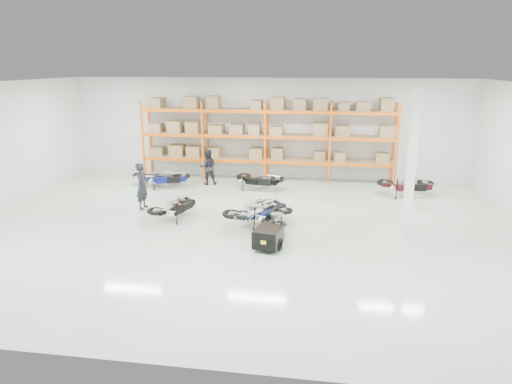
% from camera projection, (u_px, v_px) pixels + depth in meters
% --- Properties ---
extents(room, '(18.00, 18.00, 18.00)m').
position_uv_depth(room, '(240.00, 160.00, 14.06)').
color(room, '#B7CCB8').
rests_on(room, ground).
extents(pallet_rack, '(11.28, 0.98, 3.62)m').
position_uv_depth(pallet_rack, '(266.00, 130.00, 20.19)').
color(pallet_rack, '#F25E0C').
rests_on(pallet_rack, ground).
extents(structural_column, '(0.25, 0.25, 4.50)m').
position_uv_depth(structural_column, '(412.00, 162.00, 13.79)').
color(structural_column, white).
rests_on(structural_column, ground).
extents(moto_blue_centre, '(1.71, 2.08, 1.21)m').
position_uv_depth(moto_blue_centre, '(264.00, 208.00, 14.89)').
color(moto_blue_centre, '#061345').
rests_on(moto_blue_centre, ground).
extents(moto_silver_left, '(1.79, 2.06, 1.20)m').
position_uv_depth(moto_silver_left, '(253.00, 207.00, 14.95)').
color(moto_silver_left, silver).
rests_on(moto_silver_left, ground).
extents(moto_black_far_left, '(1.39, 1.90, 1.11)m').
position_uv_depth(moto_black_far_left, '(175.00, 204.00, 15.46)').
color(moto_black_far_left, black).
rests_on(moto_black_far_left, ground).
extents(moto_touring_right, '(0.95, 1.72, 1.07)m').
position_uv_depth(moto_touring_right, '(275.00, 215.00, 14.42)').
color(moto_touring_right, black).
rests_on(moto_touring_right, ground).
extents(trailer, '(0.85, 1.53, 0.62)m').
position_uv_depth(trailer, '(268.00, 237.00, 12.94)').
color(trailer, black).
rests_on(trailer, ground).
extents(moto_back_a, '(1.87, 1.24, 1.11)m').
position_uv_depth(moto_back_a, '(166.00, 176.00, 19.34)').
color(moto_back_a, navy).
rests_on(moto_back_a, ground).
extents(moto_back_b, '(1.80, 1.15, 1.08)m').
position_uv_depth(moto_back_b, '(154.00, 174.00, 19.61)').
color(moto_back_b, '#A9ADB3').
rests_on(moto_back_b, ground).
extents(moto_back_c, '(1.97, 1.27, 1.18)m').
position_uv_depth(moto_back_c, '(258.00, 177.00, 19.00)').
color(moto_back_c, black).
rests_on(moto_back_c, ground).
extents(moto_back_d, '(2.03, 1.19, 1.25)m').
position_uv_depth(moto_back_d, '(407.00, 182.00, 18.06)').
color(moto_back_d, '#3C0C13').
rests_on(moto_back_d, ground).
extents(person_left, '(0.43, 0.63, 1.69)m').
position_uv_depth(person_left, '(142.00, 186.00, 16.46)').
color(person_left, black).
rests_on(person_left, ground).
extents(person_back, '(0.90, 0.79, 1.55)m').
position_uv_depth(person_back, '(208.00, 167.00, 19.80)').
color(person_back, black).
rests_on(person_back, ground).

